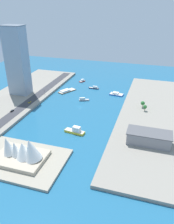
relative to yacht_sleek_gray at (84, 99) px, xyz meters
The scene contains 18 objects.
ground_plane 19.23m from the yacht_sleek_gray, 94.30° to the left, with size 440.00×440.00×0.00m, color #23668E.
quay_west 87.43m from the yacht_sleek_gray, 167.37° to the left, with size 70.00×240.00×2.84m, color gray.
quay_east 84.63m from the yacht_sleek_gray, 13.05° to the left, with size 70.00×240.00×2.84m, color gray.
peninsula_point 127.94m from the yacht_sleek_gray, 85.35° to the left, with size 70.16×48.02×2.00m, color #A89E89.
road_strip 63.09m from the yacht_sleek_gray, 17.64° to the left, with size 11.97×228.00×0.15m, color #38383D.
yacht_sleek_gray is the anchor object (origin of this frame).
tugboat_red 73.08m from the yacht_sleek_gray, 70.19° to the right, with size 8.16×10.64×3.86m.
patrol_launch_navy 44.78m from the yacht_sleek_gray, 91.44° to the right, with size 15.28×3.12×4.03m.
catamaran_blue 47.37m from the yacht_sleek_gray, 138.98° to the right, with size 19.47×10.87×3.62m.
ferry_yellow_fast 76.82m from the yacht_sleek_gray, 102.14° to the left, with size 21.39×8.64×7.12m.
barge_flat_brown 39.19m from the yacht_sleek_gray, 34.64° to the right, with size 20.20×26.54×3.05m.
tower_tall_glass 95.36m from the yacht_sleek_gray, ahead, with size 25.82×18.57×84.89m.
warehouse_low_gray 113.37m from the yacht_sleek_gray, 137.93° to the left, with size 37.87×17.38×10.92m.
taxi_yellow_cab 66.03m from the yacht_sleek_gray, 28.17° to the left, with size 1.92×4.37×1.52m.
suv_black 86.80m from the yacht_sleek_gray, 42.04° to the left, with size 2.01×4.80×1.54m.
traffic_light_waterfront 53.26m from the yacht_sleek_gray, ahead, with size 0.36×0.36×6.50m.
opera_landmark 128.03m from the yacht_sleek_gray, 86.32° to the left, with size 39.41×28.89×20.80m.
park_tree_cluster 74.68m from the yacht_sleek_gray, behind, with size 7.69×12.69×7.70m.
Camera 1 is at (-81.07, 230.24, 115.56)m, focal length 36.56 mm.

